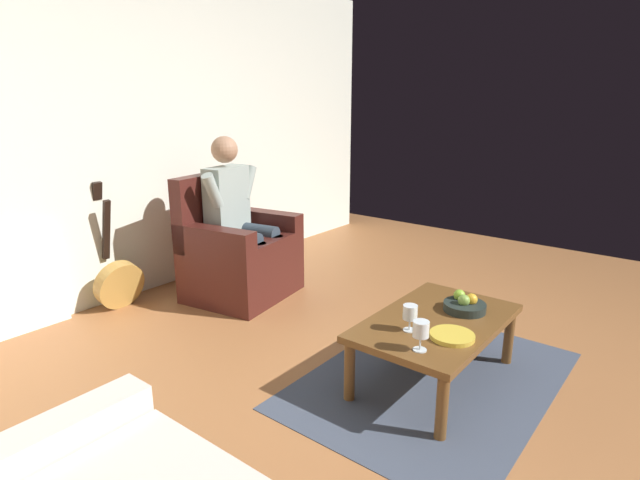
# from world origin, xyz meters

# --- Properties ---
(ground_plane) EXTENTS (6.77, 6.77, 0.00)m
(ground_plane) POSITION_xyz_m (0.00, 0.00, 0.00)
(ground_plane) COLOR #9D6338
(wall_back) EXTENTS (5.73, 0.06, 2.70)m
(wall_back) POSITION_xyz_m (0.00, -2.85, 1.35)
(wall_back) COLOR silver
(wall_back) RESTS_ON ground
(rug) EXTENTS (1.75, 1.25, 0.01)m
(rug) POSITION_xyz_m (-0.01, -0.21, 0.00)
(rug) COLOR #3D4556
(rug) RESTS_ON ground
(armchair) EXTENTS (0.93, 0.84, 1.01)m
(armchair) POSITION_xyz_m (-0.24, -2.12, 0.35)
(armchair) COLOR #421915
(armchair) RESTS_ON ground
(person_seated) EXTENTS (0.66, 0.60, 1.32)m
(person_seated) POSITION_xyz_m (-0.25, -2.10, 0.72)
(person_seated) COLOR #95A49C
(person_seated) RESTS_ON ground
(coffee_table) EXTENTS (1.05, 0.64, 0.39)m
(coffee_table) POSITION_xyz_m (-0.01, -0.21, 0.34)
(coffee_table) COLOR brown
(coffee_table) RESTS_ON ground
(guitar) EXTENTS (0.38, 0.30, 1.00)m
(guitar) POSITION_xyz_m (0.53, -2.65, 0.23)
(guitar) COLOR #B7883E
(guitar) RESTS_ON ground
(radiator) EXTENTS (0.70, 0.06, 0.66)m
(radiator) POSITION_xyz_m (1.23, -2.78, 0.33)
(radiator) COLOR white
(radiator) RESTS_ON ground
(wine_glass_near) EXTENTS (0.08, 0.08, 0.16)m
(wine_glass_near) POSITION_xyz_m (0.38, -0.11, 0.49)
(wine_glass_near) COLOR silver
(wine_glass_near) RESTS_ON coffee_table
(wine_glass_far) EXTENTS (0.08, 0.08, 0.15)m
(wine_glass_far) POSITION_xyz_m (0.21, -0.26, 0.49)
(wine_glass_far) COLOR silver
(wine_glass_far) RESTS_ON coffee_table
(fruit_bowl) EXTENTS (0.25, 0.25, 0.11)m
(fruit_bowl) POSITION_xyz_m (-0.23, -0.14, 0.42)
(fruit_bowl) COLOR #212926
(fruit_bowl) RESTS_ON coffee_table
(decorative_dish) EXTENTS (0.24, 0.24, 0.02)m
(decorative_dish) POSITION_xyz_m (0.15, -0.04, 0.40)
(decorative_dish) COLOR gold
(decorative_dish) RESTS_ON coffee_table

